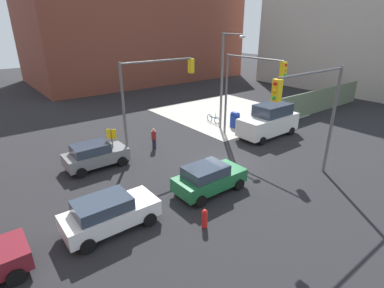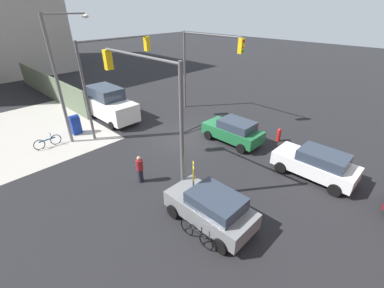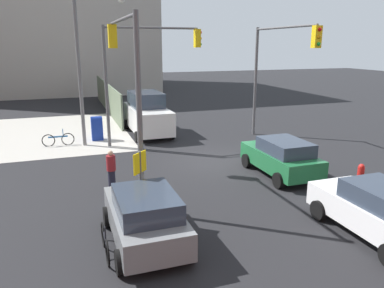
# 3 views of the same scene
# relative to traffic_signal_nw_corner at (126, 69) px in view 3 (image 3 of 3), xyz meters

# --- Properties ---
(ground_plane) EXTENTS (120.00, 120.00, 0.00)m
(ground_plane) POSITION_rel_traffic_signal_nw_corner_xyz_m (2.28, -4.50, -4.65)
(ground_plane) COLOR black
(sidewalk_corner) EXTENTS (12.00, 12.00, 0.01)m
(sidewalk_corner) POSITION_rel_traffic_signal_nw_corner_xyz_m (11.28, 4.50, -4.64)
(sidewalk_corner) COLOR #ADA89E
(sidewalk_corner) RESTS_ON ground
(construction_fence) EXTENTS (16.37, 0.12, 2.40)m
(construction_fence) POSITION_rel_traffic_signal_nw_corner_xyz_m (18.47, -1.30, -3.45)
(construction_fence) COLOR #607056
(construction_fence) RESTS_ON ground
(building_loft_east) EXTENTS (20.00, 24.00, 20.28)m
(building_loft_east) POSITION_rel_traffic_signal_nw_corner_xyz_m (38.28, 3.26, 5.49)
(building_loft_east) COLOR #ADA89E
(building_loft_east) RESTS_ON ground
(traffic_signal_nw_corner) EXTENTS (5.78, 0.36, 6.50)m
(traffic_signal_nw_corner) POSITION_rel_traffic_signal_nw_corner_xyz_m (0.00, 0.00, 0.00)
(traffic_signal_nw_corner) COLOR #59595B
(traffic_signal_nw_corner) RESTS_ON ground
(traffic_signal_se_corner) EXTENTS (5.96, 0.36, 6.50)m
(traffic_signal_se_corner) POSITION_rel_traffic_signal_nw_corner_xyz_m (4.49, -9.00, 0.01)
(traffic_signal_se_corner) COLOR #59595B
(traffic_signal_se_corner) RESTS_ON ground
(traffic_signal_ne_corner) EXTENTS (0.36, 5.55, 6.50)m
(traffic_signal_ne_corner) POSITION_rel_traffic_signal_nw_corner_xyz_m (6.78, -2.12, -0.01)
(traffic_signal_ne_corner) COLOR #59595B
(traffic_signal_ne_corner) RESTS_ON ground
(street_lamp_corner) EXTENTS (0.72, 2.66, 8.00)m
(street_lamp_corner) POSITION_rel_traffic_signal_nw_corner_xyz_m (7.43, 0.93, 0.05)
(street_lamp_corner) COLOR slate
(street_lamp_corner) RESTS_ON ground
(warning_sign_two_way) EXTENTS (0.48, 0.48, 2.40)m
(warning_sign_two_way) POSITION_rel_traffic_signal_nw_corner_xyz_m (-3.12, 0.21, -3.01)
(warning_sign_two_way) COLOR #4C4C4C
(warning_sign_two_way) RESTS_ON ground
(mailbox_blue) EXTENTS (0.56, 0.64, 1.43)m
(mailbox_blue) POSITION_rel_traffic_signal_nw_corner_xyz_m (8.48, 0.50, -3.89)
(mailbox_blue) COLOR navy
(mailbox_blue) RESTS_ON ground
(fire_hydrant) EXTENTS (0.26, 0.26, 0.94)m
(fire_hydrant) POSITION_rel_traffic_signal_nw_corner_xyz_m (-2.72, -8.70, -4.16)
(fire_hydrant) COLOR red
(fire_hydrant) RESTS_ON ground
(coupe_gray) EXTENTS (3.91, 2.02, 1.62)m
(coupe_gray) POSITION_rel_traffic_signal_nw_corner_xyz_m (-4.30, 0.35, -3.81)
(coupe_gray) COLOR slate
(coupe_gray) RESTS_ON ground
(sedan_white) EXTENTS (4.21, 2.02, 1.62)m
(sedan_white) POSITION_rel_traffic_signal_nw_corner_xyz_m (-6.15, -6.17, -3.81)
(sedan_white) COLOR white
(sedan_white) RESTS_ON ground
(coupe_green) EXTENTS (4.05, 2.02, 1.62)m
(coupe_green) POSITION_rel_traffic_signal_nw_corner_xyz_m (-0.52, -6.43, -3.81)
(coupe_green) COLOR #1E6638
(coupe_green) RESTS_ON ground
(van_white_delivery) EXTENTS (5.40, 2.32, 2.62)m
(van_white_delivery) POSITION_rel_traffic_signal_nw_corner_xyz_m (9.14, -2.70, -3.37)
(van_white_delivery) COLOR white
(van_white_delivery) RESTS_ON ground
(pedestrian_crossing) EXTENTS (0.36, 0.36, 1.56)m
(pedestrian_crossing) POSITION_rel_traffic_signal_nw_corner_xyz_m (0.28, 0.70, -3.85)
(pedestrian_crossing) COLOR maroon
(pedestrian_crossing) RESTS_ON ground
(bicycle_leaning_on_fence) EXTENTS (0.05, 1.75, 0.97)m
(bicycle_leaning_on_fence) POSITION_rel_traffic_signal_nw_corner_xyz_m (7.88, 2.70, -4.30)
(bicycle_leaning_on_fence) COLOR black
(bicycle_leaning_on_fence) RESTS_ON ground
(bicycle_at_crosswalk) EXTENTS (1.75, 0.05, 0.97)m
(bicycle_at_crosswalk) POSITION_rel_traffic_signal_nw_corner_xyz_m (-4.52, 1.50, -4.30)
(bicycle_at_crosswalk) COLOR black
(bicycle_at_crosswalk) RESTS_ON ground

